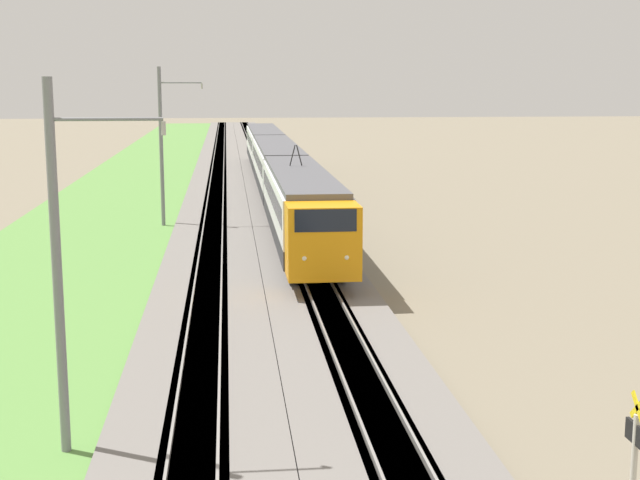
{
  "coord_description": "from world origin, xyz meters",
  "views": [
    {
      "loc": [
        -13.02,
        -0.85,
        8.37
      ],
      "look_at": [
        21.16,
        -4.42,
        2.26
      ],
      "focal_mm": 50.0,
      "sensor_mm": 36.0,
      "label": 1
    }
  ],
  "objects_px": {
    "passenger_train": "(277,166)",
    "crossing_signal_far": "(635,465)",
    "catenary_mast_near": "(60,267)",
    "catenary_mast_mid": "(162,146)"
  },
  "relations": [
    {
      "from": "catenary_mast_near",
      "to": "catenary_mast_mid",
      "type": "bearing_deg",
      "value": 0.01
    },
    {
      "from": "crossing_signal_far",
      "to": "catenary_mast_mid",
      "type": "xyz_separation_m",
      "value": [
        38.48,
        10.47,
        2.79
      ]
    },
    {
      "from": "passenger_train",
      "to": "catenary_mast_mid",
      "type": "distance_m",
      "value": 14.1
    },
    {
      "from": "crossing_signal_far",
      "to": "catenary_mast_mid",
      "type": "bearing_deg",
      "value": 105.22
    },
    {
      "from": "passenger_train",
      "to": "catenary_mast_mid",
      "type": "relative_size",
      "value": 6.81
    },
    {
      "from": "passenger_train",
      "to": "catenary_mast_near",
      "type": "bearing_deg",
      "value": -9.32
    },
    {
      "from": "crossing_signal_far",
      "to": "catenary_mast_near",
      "type": "height_order",
      "value": "catenary_mast_near"
    },
    {
      "from": "passenger_train",
      "to": "catenary_mast_near",
      "type": "xyz_separation_m",
      "value": [
        -44.28,
        7.27,
        1.97
      ]
    },
    {
      "from": "passenger_train",
      "to": "crossing_signal_far",
      "type": "xyz_separation_m",
      "value": [
        -50.33,
        -3.2,
        -0.44
      ]
    },
    {
      "from": "passenger_train",
      "to": "catenary_mast_near",
      "type": "height_order",
      "value": "catenary_mast_near"
    }
  ]
}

